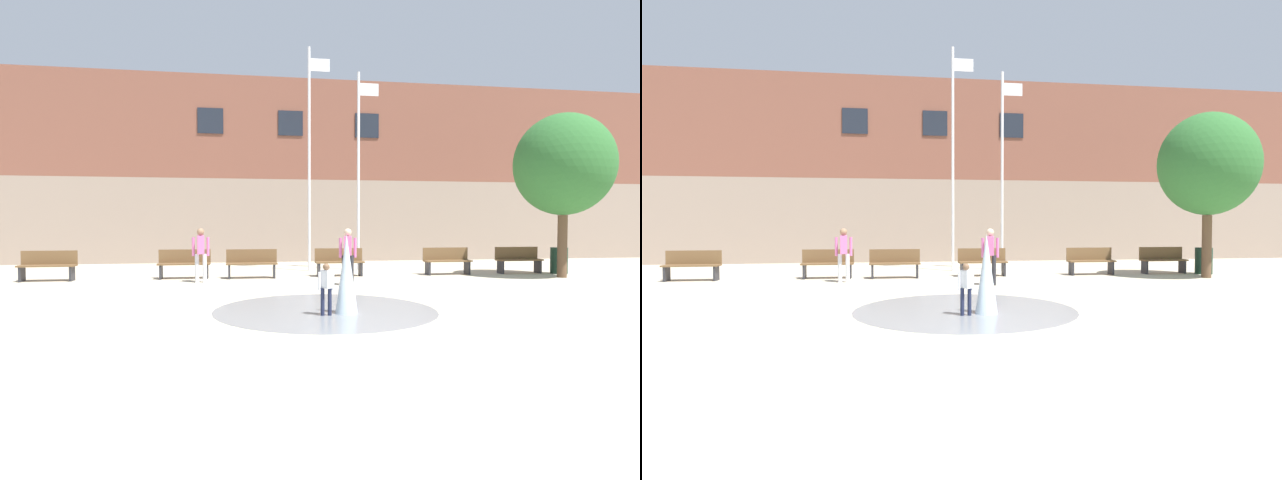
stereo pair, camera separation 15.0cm
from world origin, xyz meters
TOP-DOWN VIEW (x-y plane):
  - ground_plane at (0.00, 0.00)m, footprint 100.00×100.00m
  - library_building at (0.00, 19.35)m, footprint 36.00×6.05m
  - splash_fountain at (-0.32, 3.51)m, footprint 4.45×4.45m
  - park_bench_far_left at (-7.94, 10.03)m, footprint 1.60×0.44m
  - park_bench_left_of_flagpoles at (-3.97, 10.11)m, footprint 1.60×0.44m
  - park_bench_under_left_flagpole at (-1.87, 9.89)m, footprint 1.60×0.44m
  - park_bench_under_right_flagpole at (0.99, 10.08)m, footprint 1.60×0.44m
  - park_bench_near_trashcan at (4.68, 10.00)m, footprint 1.60×0.44m
  - park_bench_far_right at (7.35, 10.07)m, footprint 1.60×0.44m
  - child_running at (-0.63, 3.21)m, footprint 0.31×0.24m
  - adult_in_red at (-3.37, 8.94)m, footprint 0.50×0.36m
  - adult_near_bench at (0.74, 7.64)m, footprint 0.50×0.38m
  - flagpole_left at (0.28, 11.98)m, footprint 0.80×0.10m
  - flagpole_right at (2.11, 11.98)m, footprint 0.80×0.10m
  - trash_can at (8.63, 9.68)m, footprint 0.56×0.56m
  - street_tree_near_building at (7.96, 8.55)m, footprint 3.04×3.04m

SIDE VIEW (x-z plane):
  - ground_plane at x=0.00m, z-range 0.00..0.00m
  - trash_can at x=8.63m, z-range 0.00..0.90m
  - park_bench_far_left at x=-7.94m, z-range 0.02..0.93m
  - park_bench_left_of_flagpoles at x=-3.97m, z-range 0.02..0.93m
  - park_bench_under_left_flagpole at x=-1.87m, z-range 0.02..0.93m
  - park_bench_under_right_flagpole at x=0.99m, z-range 0.02..0.93m
  - park_bench_near_trashcan at x=4.68m, z-range 0.02..0.93m
  - park_bench_far_right at x=7.35m, z-range 0.02..0.93m
  - splash_fountain at x=-0.32m, z-range -0.26..1.27m
  - child_running at x=-0.63m, z-range 0.09..1.07m
  - adult_in_red at x=-3.37m, z-range 0.14..1.73m
  - adult_near_bench at x=0.74m, z-range 0.14..1.73m
  - street_tree_near_building at x=7.96m, z-range 0.98..6.21m
  - flagpole_right at x=2.11m, z-range 0.24..7.51m
  - library_building at x=0.00m, z-range 0.00..8.24m
  - flagpole_left at x=0.28m, z-range 0.25..8.32m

